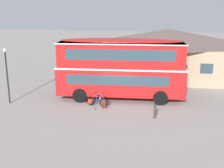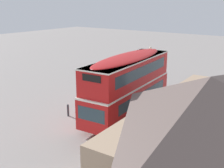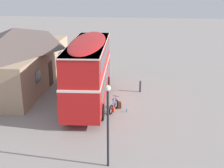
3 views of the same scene
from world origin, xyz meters
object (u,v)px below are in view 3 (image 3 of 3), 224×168
object	(u,v)px
double_decker_bus	(89,69)
backpack_on_ground	(119,105)
kerb_bollard	(140,86)
water_bottle_blue_sports	(127,111)
street_lamp	(108,117)
touring_bicycle	(114,107)

from	to	relation	value
double_decker_bus	backpack_on_ground	xyz separation A→B (m)	(-0.84, -2.36, -2.37)
backpack_on_ground	kerb_bollard	size ratio (longest dim) A/B	0.54
backpack_on_ground	double_decker_bus	bearing A→B (deg)	70.35
backpack_on_ground	water_bottle_blue_sports	bearing A→B (deg)	-137.04
double_decker_bus	backpack_on_ground	size ratio (longest dim) A/B	18.96
water_bottle_blue_sports	street_lamp	world-z (taller)	street_lamp
street_lamp	kerb_bollard	world-z (taller)	street_lamp
double_decker_bus	street_lamp	world-z (taller)	double_decker_bus
backpack_on_ground	street_lamp	bearing A→B (deg)	-178.22
touring_bicycle	kerb_bollard	world-z (taller)	touring_bicycle
double_decker_bus	kerb_bollard	xyz separation A→B (m)	(2.84, -3.70, -2.14)
touring_bicycle	street_lamp	world-z (taller)	street_lamp
backpack_on_ground	water_bottle_blue_sports	distance (m)	0.87
touring_bicycle	backpack_on_ground	world-z (taller)	touring_bicycle
touring_bicycle	backpack_on_ground	distance (m)	0.75
water_bottle_blue_sports	touring_bicycle	bearing A→B (deg)	92.83
backpack_on_ground	water_bottle_blue_sports	world-z (taller)	backpack_on_ground
double_decker_bus	backpack_on_ground	world-z (taller)	double_decker_bus
backpack_on_ground	kerb_bollard	xyz separation A→B (m)	(3.68, -1.34, 0.23)
double_decker_bus	street_lamp	xyz separation A→B (m)	(-8.17, -2.59, -0.02)
backpack_on_ground	touring_bicycle	bearing A→B (deg)	154.12
touring_bicycle	kerb_bollard	bearing A→B (deg)	-20.91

